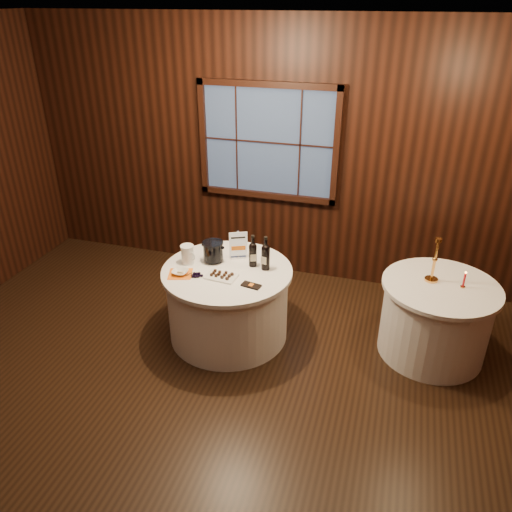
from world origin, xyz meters
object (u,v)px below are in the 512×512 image
(side_table, at_px, (435,319))
(brass_candlestick, at_px, (434,266))
(port_bottle_right, at_px, (266,255))
(grape_bunch, at_px, (196,275))
(ice_bucket, at_px, (213,251))
(chocolate_plate, at_px, (221,276))
(sign_stand, at_px, (238,249))
(cracker_bowl, at_px, (180,272))
(red_candle, at_px, (464,281))
(port_bottle_left, at_px, (253,253))
(main_table, at_px, (228,303))
(glass_pitcher, at_px, (188,254))
(chocolate_box, at_px, (251,285))

(side_table, relative_size, brass_candlestick, 2.48)
(port_bottle_right, relative_size, grape_bunch, 1.91)
(ice_bucket, bearing_deg, chocolate_plate, -56.18)
(port_bottle_right, bearing_deg, brass_candlestick, 21.55)
(sign_stand, height_order, cracker_bowl, sign_stand)
(grape_bunch, height_order, red_candle, red_candle)
(cracker_bowl, bearing_deg, side_table, 12.06)
(grape_bunch, bearing_deg, ice_bucket, 83.29)
(port_bottle_left, distance_m, cracker_bowl, 0.73)
(sign_stand, xyz_separation_m, brass_candlestick, (1.88, 0.08, 0.06))
(cracker_bowl, bearing_deg, chocolate_plate, 8.30)
(main_table, height_order, grape_bunch, grape_bunch)
(cracker_bowl, height_order, brass_candlestick, brass_candlestick)
(glass_pitcher, bearing_deg, brass_candlestick, 32.06)
(ice_bucket, bearing_deg, cracker_bowl, -122.32)
(grape_bunch, bearing_deg, glass_pitcher, 128.29)
(red_candle, bearing_deg, cracker_bowl, -168.57)
(chocolate_plate, height_order, chocolate_box, chocolate_plate)
(red_candle, bearing_deg, ice_bucket, -175.50)
(port_bottle_left, bearing_deg, side_table, -19.29)
(chocolate_box, height_order, glass_pitcher, glass_pitcher)
(port_bottle_left, height_order, red_candle, port_bottle_left)
(port_bottle_right, height_order, chocolate_box, port_bottle_right)
(main_table, relative_size, port_bottle_left, 3.89)
(sign_stand, height_order, grape_bunch, sign_stand)
(port_bottle_right, relative_size, brass_candlestick, 0.79)
(chocolate_plate, bearing_deg, side_table, 12.80)
(glass_pitcher, bearing_deg, sign_stand, 53.47)
(side_table, relative_size, chocolate_box, 6.02)
(port_bottle_right, height_order, brass_candlestick, brass_candlestick)
(grape_bunch, xyz_separation_m, brass_candlestick, (2.13, 0.58, 0.14))
(main_table, relative_size, sign_stand, 4.31)
(ice_bucket, bearing_deg, port_bottle_right, -0.08)
(port_bottle_left, xyz_separation_m, brass_candlestick, (1.69, 0.20, 0.01))
(grape_bunch, bearing_deg, port_bottle_right, 30.49)
(ice_bucket, height_order, brass_candlestick, brass_candlestick)
(cracker_bowl, bearing_deg, grape_bunch, -3.04)
(ice_bucket, height_order, cracker_bowl, ice_bucket)
(chocolate_box, distance_m, grape_bunch, 0.55)
(port_bottle_right, bearing_deg, ice_bucket, -167.09)
(port_bottle_left, xyz_separation_m, cracker_bowl, (-0.62, -0.36, -0.12))
(main_table, relative_size, chocolate_box, 7.14)
(port_bottle_left, xyz_separation_m, chocolate_plate, (-0.22, -0.30, -0.13))
(side_table, relative_size, grape_bunch, 5.95)
(glass_pitcher, relative_size, brass_candlestick, 0.44)
(brass_candlestick, height_order, red_candle, brass_candlestick)
(port_bottle_left, relative_size, chocolate_box, 1.83)
(chocolate_plate, distance_m, grape_bunch, 0.24)
(main_table, relative_size, red_candle, 7.71)
(side_table, distance_m, cracker_bowl, 2.49)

